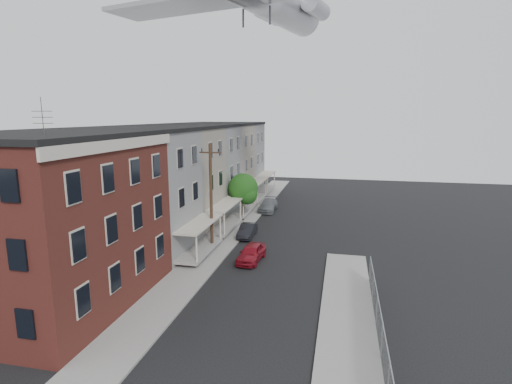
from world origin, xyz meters
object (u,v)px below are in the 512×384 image
street_tree (244,190)px  car_far (268,205)px  utility_pole (211,197)px  car_near (251,253)px  car_mid (247,231)px

street_tree → car_far: bearing=72.0°
utility_pole → car_near: utility_pole is taller
street_tree → car_far: street_tree is taller
utility_pole → car_far: bearing=82.4°
utility_pole → car_mid: bearing=65.6°
car_mid → car_near: bearing=-74.7°
car_mid → street_tree: bearing=105.8°
utility_pole → car_far: 15.72m
street_tree → car_far: 6.08m
street_tree → car_mid: size_ratio=1.40×
car_mid → car_far: bearing=88.9°
street_tree → car_mid: bearing=-73.1°
street_tree → car_mid: 6.42m
car_near → car_mid: 6.39m
street_tree → car_near: 12.46m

